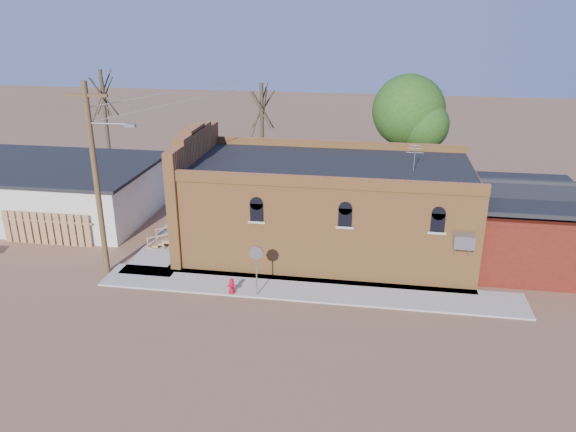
# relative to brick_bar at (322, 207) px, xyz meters

# --- Properties ---
(ground) EXTENTS (120.00, 120.00, 0.00)m
(ground) POSITION_rel_brick_bar_xyz_m (-1.64, -5.49, -2.34)
(ground) COLOR brown
(ground) RESTS_ON ground
(sidewalk_south) EXTENTS (19.00, 2.20, 0.08)m
(sidewalk_south) POSITION_rel_brick_bar_xyz_m (-0.14, -4.59, -2.30)
(sidewalk_south) COLOR #9E9991
(sidewalk_south) RESTS_ON ground
(sidewalk_west) EXTENTS (2.60, 10.00, 0.08)m
(sidewalk_west) POSITION_rel_brick_bar_xyz_m (-7.94, 0.51, -2.30)
(sidewalk_west) COLOR #9E9991
(sidewalk_west) RESTS_ON ground
(brick_bar) EXTENTS (16.40, 7.97, 6.30)m
(brick_bar) POSITION_rel_brick_bar_xyz_m (0.00, 0.00, 0.00)
(brick_bar) COLOR #B67437
(brick_bar) RESTS_ON ground
(red_shed) EXTENTS (5.40, 6.40, 4.30)m
(red_shed) POSITION_rel_brick_bar_xyz_m (9.86, 0.01, -0.07)
(red_shed) COLOR #4E170D
(red_shed) RESTS_ON ground
(wood_fence) EXTENTS (5.20, 0.10, 1.80)m
(wood_fence) POSITION_rel_brick_bar_xyz_m (-14.44, -1.69, -1.44)
(wood_fence) COLOR #9A7145
(wood_fence) RESTS_ON ground
(utility_pole) EXTENTS (3.12, 0.26, 9.00)m
(utility_pole) POSITION_rel_brick_bar_xyz_m (-9.79, -4.29, 2.43)
(utility_pole) COLOR #432E1B
(utility_pole) RESTS_ON ground
(tree_bare_near) EXTENTS (2.80, 2.80, 7.65)m
(tree_bare_near) POSITION_rel_brick_bar_xyz_m (-4.64, 7.51, 3.62)
(tree_bare_near) COLOR #453627
(tree_bare_near) RESTS_ON ground
(tree_bare_far) EXTENTS (2.80, 2.80, 8.16)m
(tree_bare_far) POSITION_rel_brick_bar_xyz_m (-15.64, 8.51, 4.02)
(tree_bare_far) COLOR #453627
(tree_bare_far) RESTS_ON ground
(tree_leafy) EXTENTS (4.40, 4.40, 8.15)m
(tree_leafy) POSITION_rel_brick_bar_xyz_m (4.36, 8.01, 3.59)
(tree_leafy) COLOR #453627
(tree_leafy) RESTS_ON ground
(fire_hydrant) EXTENTS (0.40, 0.39, 0.69)m
(fire_hydrant) POSITION_rel_brick_bar_xyz_m (-3.40, -5.50, -1.92)
(fire_hydrant) COLOR #AF0A23
(fire_hydrant) RESTS_ON sidewalk_south
(stop_sign) EXTENTS (0.63, 0.17, 2.34)m
(stop_sign) POSITION_rel_brick_bar_xyz_m (-2.26, -5.49, -0.46)
(stop_sign) COLOR gray
(stop_sign) RESTS_ON sidewalk_south
(trash_barrel) EXTENTS (0.51, 0.51, 0.71)m
(trash_barrel) POSITION_rel_brick_bar_xyz_m (-6.94, -2.77, -1.91)
(trash_barrel) COLOR navy
(trash_barrel) RESTS_ON sidewalk_west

